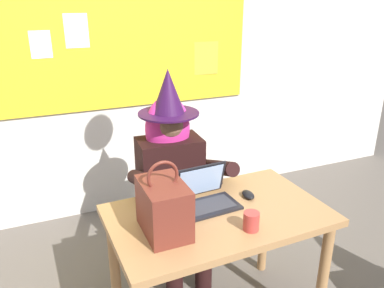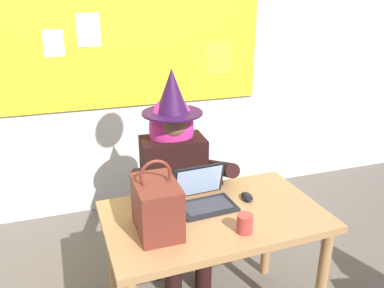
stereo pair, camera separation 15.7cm
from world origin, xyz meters
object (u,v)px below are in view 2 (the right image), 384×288
laptop (204,196)px  computer_mouse (247,197)px  chair_at_desk (172,196)px  coffee_mug (245,223)px  handbag (157,206)px  desk_main (214,231)px  person_costumed (175,167)px

laptop → computer_mouse: (0.25, -0.03, -0.03)m
chair_at_desk → coffee_mug: bearing=10.4°
handbag → coffee_mug: bearing=-20.8°
desk_main → coffee_mug: (0.07, -0.21, 0.16)m
person_costumed → coffee_mug: person_costumed is taller
desk_main → computer_mouse: bearing=19.4°
laptop → coffee_mug: (0.10, -0.32, 0.00)m
desk_main → chair_at_desk: size_ratio=1.34×
desk_main → person_costumed: 0.60m
chair_at_desk → person_costumed: (-0.01, -0.12, 0.28)m
person_costumed → computer_mouse: person_costumed is taller
laptop → computer_mouse: 0.25m
chair_at_desk → handbag: bearing=-17.2°
chair_at_desk → handbag: handbag is taller
desk_main → chair_at_desk: bearing=93.1°
coffee_mug → computer_mouse: bearing=61.7°
person_costumed → computer_mouse: (0.28, -0.51, -0.01)m
computer_mouse → handbag: (-0.55, -0.14, 0.12)m
chair_at_desk → computer_mouse: bearing=26.5°
chair_at_desk → handbag: 0.91m
person_costumed → handbag: size_ratio=3.74×
computer_mouse → laptop: bearing=178.0°
laptop → computer_mouse: size_ratio=3.09×
chair_at_desk → computer_mouse: chair_at_desk is taller
computer_mouse → person_costumed: bearing=123.4°
chair_at_desk → computer_mouse: size_ratio=8.49×
coffee_mug → chair_at_desk: bearing=97.0°
desk_main → chair_at_desk: (-0.04, 0.71, -0.15)m
chair_at_desk → person_costumed: bearing=-0.2°
desk_main → computer_mouse: size_ratio=11.35×
computer_mouse → desk_main: bearing=-155.8°
desk_main → laptop: size_ratio=3.67×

